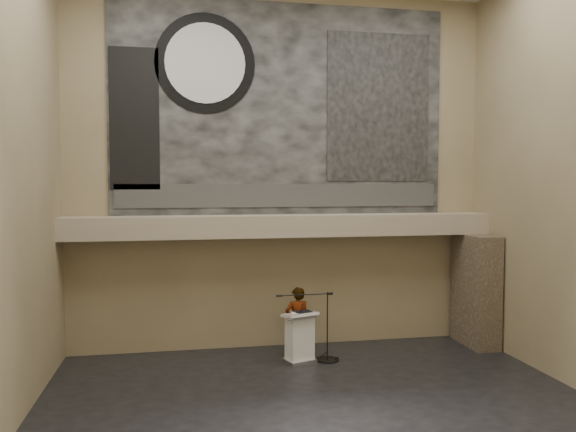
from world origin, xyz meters
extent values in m
plane|color=black|center=(0.00, 0.00, 0.00)|extent=(10.00, 10.00, 0.00)
cube|color=#807151|center=(0.00, 4.00, 4.25)|extent=(10.00, 0.02, 8.50)
cube|color=#807151|center=(0.00, -4.00, 4.25)|extent=(10.00, 0.02, 8.50)
cube|color=#807151|center=(-5.00, 0.00, 4.25)|extent=(0.02, 8.00, 8.50)
cube|color=gray|center=(0.00, 3.60, 2.95)|extent=(10.00, 0.80, 0.50)
cylinder|color=#B2893D|center=(-1.60, 3.55, 2.67)|extent=(0.04, 0.04, 0.06)
cylinder|color=#B2893D|center=(1.90, 3.55, 2.67)|extent=(0.04, 0.04, 0.06)
cube|color=black|center=(0.00, 3.97, 5.70)|extent=(8.00, 0.05, 5.00)
cube|color=#2F2F2F|center=(0.00, 3.93, 3.65)|extent=(7.76, 0.02, 0.55)
cylinder|color=black|center=(-1.80, 3.93, 6.70)|extent=(2.30, 0.02, 2.30)
cylinder|color=silver|center=(-1.80, 3.91, 6.70)|extent=(1.84, 0.02, 1.84)
cube|color=black|center=(2.40, 3.93, 5.80)|extent=(2.60, 0.02, 3.60)
cube|color=black|center=(-3.40, 3.93, 5.40)|extent=(1.10, 0.02, 3.20)
cube|color=#413528|center=(4.65, 3.15, 1.35)|extent=(0.60, 1.40, 2.70)
cube|color=silver|center=(0.15, 2.62, 0.04)|extent=(0.75, 0.65, 0.08)
cube|color=white|center=(0.15, 2.62, 0.56)|extent=(0.64, 0.54, 0.96)
cube|color=white|center=(0.15, 2.60, 1.07)|extent=(0.83, 0.70, 0.13)
cube|color=black|center=(0.24, 2.63, 1.12)|extent=(0.39, 0.35, 0.04)
cube|color=silver|center=(0.07, 2.59, 1.10)|extent=(0.22, 0.30, 0.00)
imported|color=white|center=(0.20, 3.10, 0.79)|extent=(0.62, 0.44, 1.58)
cylinder|color=black|center=(0.78, 2.64, 0.01)|extent=(0.52, 0.52, 0.02)
cylinder|color=black|center=(0.78, 2.64, 0.77)|extent=(0.03, 0.03, 1.54)
cylinder|color=black|center=(0.24, 2.63, 1.50)|extent=(1.21, 0.05, 0.02)
camera|label=1|loc=(-2.38, -9.27, 3.94)|focal=35.00mm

